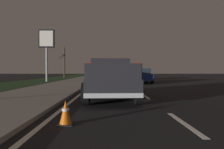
# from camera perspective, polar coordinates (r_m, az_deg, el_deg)

# --- Properties ---
(ground) EXTENTS (144.00, 144.00, 0.00)m
(ground) POSITION_cam_1_polar(r_m,az_deg,el_deg) (27.74, 2.96, -1.68)
(ground) COLOR black
(sidewalk_shoulder) EXTENTS (108.00, 4.00, 0.12)m
(sidewalk_shoulder) POSITION_cam_1_polar(r_m,az_deg,el_deg) (27.95, -8.79, -1.54)
(sidewalk_shoulder) COLOR gray
(sidewalk_shoulder) RESTS_ON ground
(grass_verge) EXTENTS (108.00, 6.00, 0.01)m
(grass_verge) POSITION_cam_1_polar(r_m,az_deg,el_deg) (29.07, -18.60, -1.60)
(grass_verge) COLOR #1E3819
(grass_verge) RESTS_ON ground
(lane_markings) EXTENTS (108.59, 3.54, 0.01)m
(lane_markings) POSITION_cam_1_polar(r_m,az_deg,el_deg) (29.91, -2.12, -1.48)
(lane_markings) COLOR silver
(lane_markings) RESTS_ON ground
(pickup_truck) EXTENTS (5.48, 2.38, 1.87)m
(pickup_truck) POSITION_cam_1_polar(r_m,az_deg,el_deg) (9.75, -0.40, -0.76)
(pickup_truck) COLOR #232328
(pickup_truck) RESTS_ON ground
(sedan_red) EXTENTS (4.40, 2.03, 1.54)m
(sedan_red) POSITION_cam_1_polar(r_m,az_deg,el_deg) (28.74, -0.72, -0.02)
(sedan_red) COLOR maroon
(sedan_red) RESTS_ON ground
(sedan_blue) EXTENTS (4.42, 2.05, 1.54)m
(sedan_blue) POSITION_cam_1_polar(r_m,az_deg,el_deg) (23.09, 7.95, -0.27)
(sedan_blue) COLOR navy
(sedan_blue) RESTS_ON ground
(sedan_tan) EXTENTS (4.45, 2.11, 1.54)m
(sedan_tan) POSITION_cam_1_polar(r_m,az_deg,el_deg) (19.08, -1.15, -0.51)
(sedan_tan) COLOR #9E845B
(sedan_tan) RESTS_ON ground
(sedan_green) EXTENTS (4.44, 2.10, 1.54)m
(sedan_green) POSITION_cam_1_polar(r_m,az_deg,el_deg) (31.21, 6.11, 0.05)
(sedan_green) COLOR #14592D
(sedan_green) RESTS_ON ground
(gas_price_sign) EXTENTS (0.27, 1.90, 6.29)m
(gas_price_sign) POSITION_cam_1_polar(r_m,az_deg,el_deg) (26.86, -17.31, 8.22)
(gas_price_sign) COLOR #99999E
(gas_price_sign) RESTS_ON ground
(bare_tree_far) EXTENTS (2.05, 1.13, 5.80)m
(bare_tree_far) POSITION_cam_1_polar(r_m,az_deg,el_deg) (39.81, -12.83, 3.26)
(bare_tree_far) COLOR #423323
(bare_tree_far) RESTS_ON ground
(traffic_cone_near) EXTENTS (0.36, 0.36, 0.58)m
(traffic_cone_near) POSITION_cam_1_polar(r_m,az_deg,el_deg) (5.16, -12.48, -10.11)
(traffic_cone_near) COLOR black
(traffic_cone_near) RESTS_ON ground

